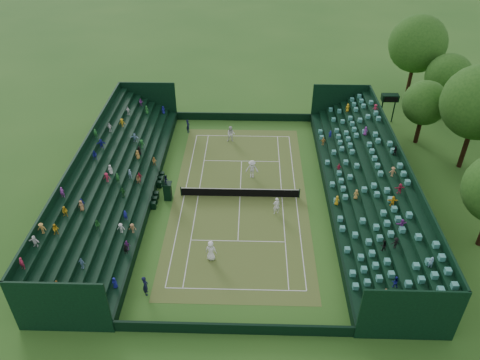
{
  "coord_description": "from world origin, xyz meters",
  "views": [
    {
      "loc": [
        1.04,
        -36.5,
        27.81
      ],
      "look_at": [
        0.0,
        0.0,
        2.0
      ],
      "focal_mm": 35.0,
      "sensor_mm": 36.0,
      "label": 1
    }
  ],
  "objects_px": {
    "tennis_net": "(240,192)",
    "umpire_chair": "(167,189)",
    "player_far_west": "(231,134)",
    "player_far_east": "(252,169)",
    "player_near_west": "(211,251)",
    "player_near_east": "(276,206)"
  },
  "relations": [
    {
      "from": "tennis_net",
      "to": "umpire_chair",
      "type": "distance_m",
      "value": 7.04
    },
    {
      "from": "player_far_west",
      "to": "player_far_east",
      "type": "xyz_separation_m",
      "value": [
        2.48,
        -7.22,
        0.02
      ]
    },
    {
      "from": "player_near_west",
      "to": "player_far_east",
      "type": "height_order",
      "value": "player_far_east"
    },
    {
      "from": "tennis_net",
      "to": "player_far_west",
      "type": "relative_size",
      "value": 5.99
    },
    {
      "from": "player_near_east",
      "to": "player_far_west",
      "type": "height_order",
      "value": "player_far_west"
    },
    {
      "from": "player_near_west",
      "to": "player_near_east",
      "type": "height_order",
      "value": "player_near_west"
    },
    {
      "from": "umpire_chair",
      "to": "player_far_west",
      "type": "xyz_separation_m",
      "value": [
        5.64,
        11.22,
        -0.23
      ]
    },
    {
      "from": "umpire_chair",
      "to": "player_far_west",
      "type": "bearing_deg",
      "value": 63.31
    },
    {
      "from": "player_near_east",
      "to": "player_far_west",
      "type": "distance_m",
      "value": 13.98
    },
    {
      "from": "player_near_east",
      "to": "tennis_net",
      "type": "bearing_deg",
      "value": -54.76
    },
    {
      "from": "player_near_west",
      "to": "player_far_west",
      "type": "height_order",
      "value": "player_far_west"
    },
    {
      "from": "player_near_west",
      "to": "player_far_west",
      "type": "relative_size",
      "value": 0.97
    },
    {
      "from": "player_far_east",
      "to": "umpire_chair",
      "type": "bearing_deg",
      "value": -150.1
    },
    {
      "from": "tennis_net",
      "to": "umpire_chair",
      "type": "relative_size",
      "value": 4.14
    },
    {
      "from": "player_near_west",
      "to": "player_far_west",
      "type": "distance_m",
      "value": 19.27
    },
    {
      "from": "umpire_chair",
      "to": "player_near_east",
      "type": "height_order",
      "value": "umpire_chair"
    },
    {
      "from": "player_near_east",
      "to": "player_far_east",
      "type": "relative_size",
      "value": 0.92
    },
    {
      "from": "tennis_net",
      "to": "player_near_east",
      "type": "xyz_separation_m",
      "value": [
        3.44,
        -2.5,
        0.39
      ]
    },
    {
      "from": "player_far_west",
      "to": "player_far_east",
      "type": "distance_m",
      "value": 7.63
    },
    {
      "from": "umpire_chair",
      "to": "player_near_west",
      "type": "distance_m",
      "value": 9.39
    },
    {
      "from": "umpire_chair",
      "to": "player_near_west",
      "type": "height_order",
      "value": "umpire_chair"
    },
    {
      "from": "player_far_west",
      "to": "player_far_east",
      "type": "relative_size",
      "value": 0.98
    }
  ]
}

